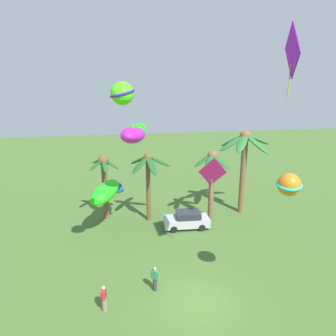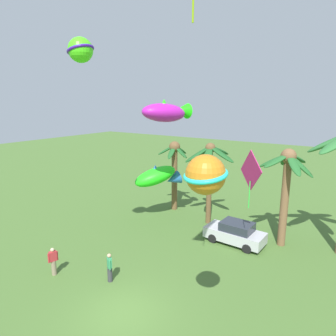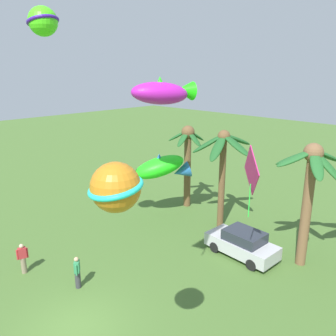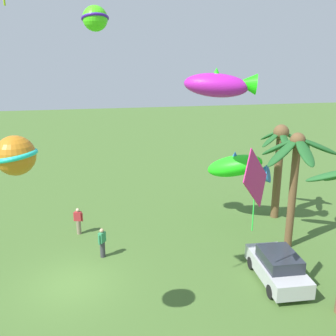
{
  "view_description": "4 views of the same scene",
  "coord_description": "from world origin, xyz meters",
  "views": [
    {
      "loc": [
        -4.28,
        -14.51,
        12.29
      ],
      "look_at": [
        -0.92,
        4.34,
        6.9
      ],
      "focal_mm": 32.87,
      "sensor_mm": 36.0,
      "label": 1
    },
    {
      "loc": [
        8.16,
        -8.54,
        9.31
      ],
      "look_at": [
        0.13,
        3.43,
        6.08
      ],
      "focal_mm": 31.87,
      "sensor_mm": 36.0,
      "label": 2
    },
    {
      "loc": [
        10.48,
        -5.42,
        9.86
      ],
      "look_at": [
        0.63,
        4.53,
        5.78
      ],
      "focal_mm": 36.61,
      "sensor_mm": 36.0,
      "label": 3
    },
    {
      "loc": [
        16.08,
        1.26,
        10.1
      ],
      "look_at": [
        -1.14,
        4.68,
        4.93
      ],
      "focal_mm": 41.51,
      "sensor_mm": 36.0,
      "label": 4
    }
  ],
  "objects": [
    {
      "name": "ground_plane",
      "position": [
        0.0,
        0.0,
        0.0
      ],
      "size": [
        120.0,
        120.0,
        0.0
      ],
      "primitive_type": "plane",
      "color": "#476B2D"
    },
    {
      "name": "palm_tree_0",
      "position": [
        -1.44,
        11.43,
        4.8
      ],
      "size": [
        3.75,
        3.98,
        6.31
      ],
      "color": "brown",
      "rests_on": "ground"
    },
    {
      "name": "palm_tree_1",
      "position": [
        7.56,
        11.66,
        6.13
      ],
      "size": [
        5.26,
        4.85,
        8.02
      ],
      "color": "brown",
      "rests_on": "ground"
    },
    {
      "name": "palm_tree_2",
      "position": [
        -5.3,
        12.51,
        4.18
      ],
      "size": [
        2.71,
        2.79,
        6.02
      ],
      "color": "brown",
      "rests_on": "ground"
    },
    {
      "name": "palm_tree_3",
      "position": [
        4.23,
        10.77,
        4.71
      ],
      "size": [
        3.46,
        3.62,
        6.47
      ],
      "color": "brown",
      "rests_on": "ground"
    },
    {
      "name": "parked_car_0",
      "position": [
        1.61,
        9.25,
        0.75
      ],
      "size": [
        3.98,
        1.89,
        1.51
      ],
      "color": "#BCBCC1",
      "rests_on": "ground"
    },
    {
      "name": "spectator_0",
      "position": [
        -2.24,
        1.46,
        0.81
      ],
      "size": [
        0.45,
        0.42,
        1.59
      ],
      "color": "#38383D",
      "rests_on": "ground"
    },
    {
      "name": "spectator_1",
      "position": [
        -5.23,
        0.2,
        0.81
      ],
      "size": [
        0.33,
        0.53,
        1.59
      ],
      "color": "gray",
      "rests_on": "ground"
    },
    {
      "name": "kite_diamond_0",
      "position": [
        3.85,
        -0.92,
        13.61
      ],
      "size": [
        0.73,
        2.45,
        3.54
      ],
      "color": "#9109BE"
    },
    {
      "name": "kite_ball_1",
      "position": [
        -3.75,
        1.69,
        11.71
      ],
      "size": [
        1.46,
        1.46,
        1.19
      ],
      "color": "#4AE81C"
    },
    {
      "name": "kite_fish_2",
      "position": [
        -2.84,
        7.69,
        8.63
      ],
      "size": [
        2.62,
        3.91,
        1.56
      ],
      "color": "#C21EB6"
    },
    {
      "name": "kite_diamond_3",
      "position": [
        3.06,
        7.22,
        5.55
      ],
      "size": [
        1.75,
        1.73,
        3.36
      ],
      "color": "#C51E6F"
    },
    {
      "name": "kite_fish_4",
      "position": [
        -5.08,
        9.76,
        3.58
      ],
      "size": [
        3.38,
        4.1,
        2.11
      ],
      "color": "#22ED1A"
    },
    {
      "name": "kite_ball_5",
      "position": [
        4.4,
        -0.99,
        7.24
      ],
      "size": [
        1.68,
        1.68,
        1.19
      ],
      "color": "orange"
    }
  ]
}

